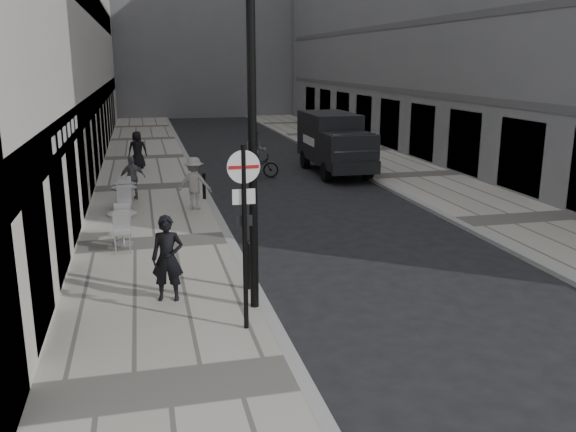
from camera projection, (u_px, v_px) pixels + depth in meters
name	position (u px, v px, depth m)	size (l,w,h in m)	color
sidewalk	(149.00, 188.00, 23.49)	(4.00, 60.00, 0.12)	#A7A297
far_sidewalk	(413.00, 176.00, 25.99)	(4.00, 60.00, 0.12)	#A7A297
walking_man	(168.00, 258.00, 12.15)	(0.64, 0.42, 1.75)	black
sign_post	(244.00, 213.00, 10.52)	(0.57, 0.09, 3.34)	black
lamppost	(252.00, 127.00, 11.16)	(0.28, 0.28, 6.32)	black
bollard_near	(248.00, 266.00, 12.84)	(0.13, 0.13, 0.99)	black
bollard_far	(204.00, 187.00, 21.26)	(0.11, 0.11, 0.86)	black
panel_van	(334.00, 140.00, 26.61)	(2.10, 5.51, 2.58)	black
cyclist	(255.00, 159.00, 25.65)	(2.01, 0.92, 2.09)	black
pedestrian_a	(132.00, 178.00, 21.11)	(0.89, 0.37, 1.52)	slate
pedestrian_b	(194.00, 183.00, 19.69)	(1.10, 0.63, 1.71)	gray
pedestrian_c	(138.00, 150.00, 27.23)	(0.82, 0.53, 1.67)	black
cafe_table_near	(123.00, 226.00, 15.95)	(0.78, 1.76, 1.00)	#BBBABD
cafe_table_mid	(125.00, 198.00, 19.16)	(0.78, 1.77, 1.01)	silver
cafe_table_far	(125.00, 193.00, 20.05)	(0.73, 1.65, 0.94)	silver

